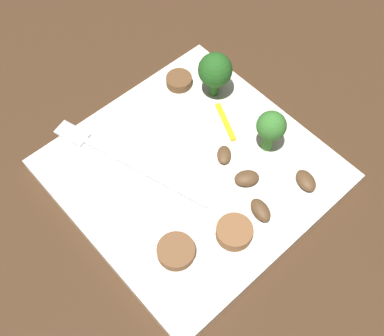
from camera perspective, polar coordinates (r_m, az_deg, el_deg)
name	(u,v)px	position (r m, az deg, el deg)	size (l,w,h in m)	color
ground_plane	(192,174)	(0.48, 0.00, -0.72)	(1.40, 1.40, 0.00)	#422B19
plate	(192,171)	(0.48, 0.00, -0.36)	(0.24, 0.24, 0.01)	white
fork	(118,158)	(0.48, -8.83, 1.20)	(0.18, 0.06, 0.00)	silver
broccoli_floret_0	(215,71)	(0.50, 2.78, 11.55)	(0.04, 0.04, 0.05)	#296420
broccoli_floret_1	(271,128)	(0.47, 9.43, 4.80)	(0.03, 0.03, 0.05)	#408630
sausage_slice_0	(176,251)	(0.43, -1.92, -9.90)	(0.03, 0.03, 0.01)	brown
sausage_slice_1	(179,81)	(0.54, -1.56, 10.38)	(0.03, 0.03, 0.01)	brown
sausage_slice_2	(234,232)	(0.44, 5.08, -7.63)	(0.03, 0.03, 0.01)	brown
mushroom_0	(306,181)	(0.47, 13.46, -1.48)	(0.03, 0.02, 0.01)	brown
mushroom_1	(247,178)	(0.46, 6.56, -1.22)	(0.02, 0.02, 0.01)	brown
mushroom_2	(261,210)	(0.45, 8.19, -5.01)	(0.03, 0.02, 0.01)	brown
mushroom_5	(224,155)	(0.48, 3.85, 1.58)	(0.02, 0.01, 0.01)	brown
pepper_strip_0	(225,122)	(0.50, 4.02, 5.53)	(0.05, 0.01, 0.00)	yellow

